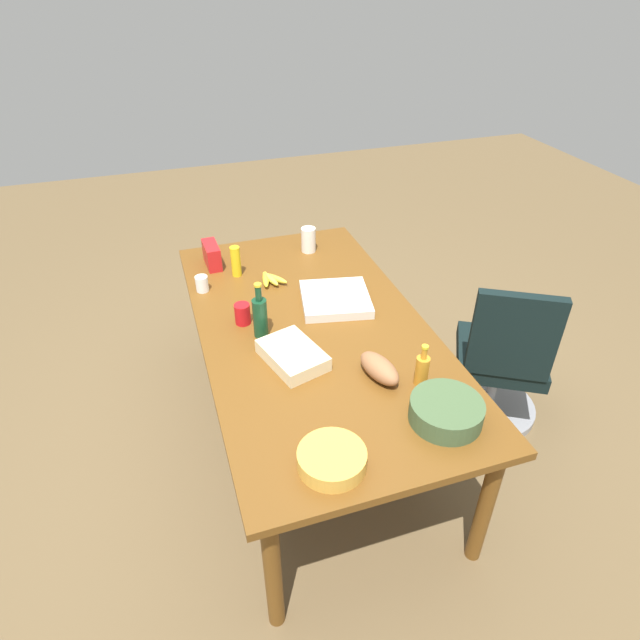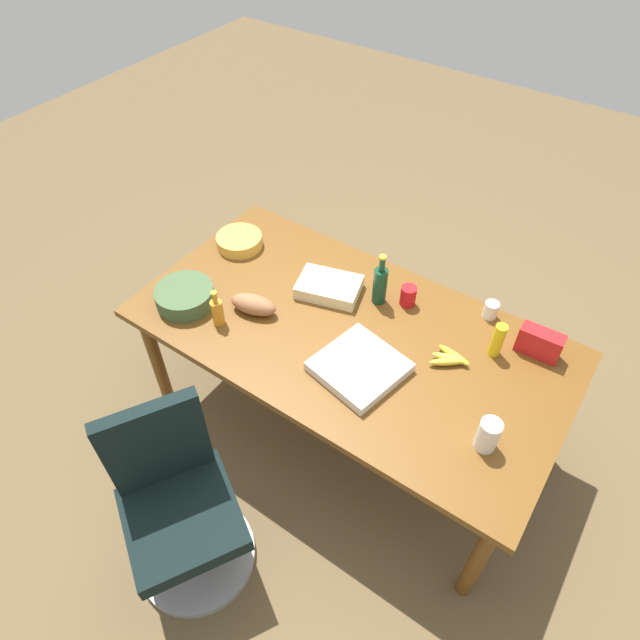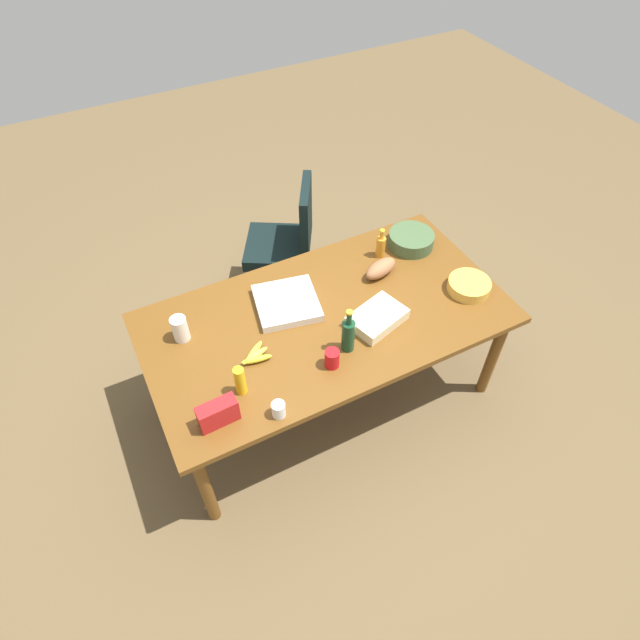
% 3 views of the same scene
% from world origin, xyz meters
% --- Properties ---
extents(ground_plane, '(10.00, 10.00, 0.00)m').
position_xyz_m(ground_plane, '(0.00, 0.00, 0.00)').
color(ground_plane, brown).
extents(conference_table, '(2.13, 1.13, 0.77)m').
position_xyz_m(conference_table, '(0.00, 0.00, 0.70)').
color(conference_table, brown).
rests_on(conference_table, ground).
extents(office_chair, '(0.66, 0.66, 0.97)m').
position_xyz_m(office_chair, '(0.20, 1.05, 0.37)').
color(office_chair, gray).
rests_on(office_chair, ground).
extents(wine_bottle, '(0.08, 0.08, 0.30)m').
position_xyz_m(wine_bottle, '(-0.01, -0.27, 0.88)').
color(wine_bottle, '#133E24').
rests_on(wine_bottle, conference_table).
extents(red_solo_cup, '(0.08, 0.08, 0.11)m').
position_xyz_m(red_solo_cup, '(-0.14, -0.33, 0.82)').
color(red_solo_cup, red).
rests_on(red_solo_cup, conference_table).
extents(bread_loaf, '(0.26, 0.17, 0.10)m').
position_xyz_m(bread_loaf, '(0.47, 0.16, 0.82)').
color(bread_loaf, '#99633F').
rests_on(bread_loaf, conference_table).
extents(pizza_box, '(0.42, 0.42, 0.05)m').
position_xyz_m(pizza_box, '(-0.17, 0.18, 0.79)').
color(pizza_box, silver).
rests_on(pizza_box, conference_table).
extents(dressing_bottle, '(0.07, 0.07, 0.21)m').
position_xyz_m(dressing_bottle, '(0.56, 0.32, 0.85)').
color(dressing_bottle, orange).
rests_on(dressing_bottle, conference_table).
extents(mustard_bottle, '(0.06, 0.06, 0.18)m').
position_xyz_m(mustard_bottle, '(-0.63, -0.27, 0.86)').
color(mustard_bottle, yellow).
rests_on(mustard_bottle, conference_table).
extents(salad_bowl, '(0.30, 0.30, 0.09)m').
position_xyz_m(salad_bowl, '(0.80, 0.31, 0.82)').
color(salad_bowl, '#425B37').
rests_on(salad_bowl, conference_table).
extents(mayo_jar, '(0.11, 0.11, 0.16)m').
position_xyz_m(mayo_jar, '(-0.80, 0.22, 0.85)').
color(mayo_jar, white).
rests_on(mayo_jar, conference_table).
extents(chip_bag_red, '(0.20, 0.09, 0.14)m').
position_xyz_m(chip_bag_red, '(-0.80, -0.39, 0.84)').
color(chip_bag_red, red).
rests_on(chip_bag_red, conference_table).
extents(sheet_cake, '(0.37, 0.30, 0.07)m').
position_xyz_m(sheet_cake, '(0.24, -0.17, 0.80)').
color(sheet_cake, beige).
rests_on(sheet_cake, conference_table).
extents(banana_bunch, '(0.18, 0.15, 0.04)m').
position_xyz_m(banana_bunch, '(-0.49, -0.10, 0.79)').
color(banana_bunch, yellow).
rests_on(banana_bunch, conference_table).
extents(chip_bowl, '(0.28, 0.28, 0.07)m').
position_xyz_m(chip_bowl, '(0.88, -0.20, 0.80)').
color(chip_bowl, gold).
rests_on(chip_bowl, conference_table).
extents(paper_cup, '(0.08, 0.08, 0.09)m').
position_xyz_m(paper_cup, '(-0.52, -0.49, 0.81)').
color(paper_cup, white).
rests_on(paper_cup, conference_table).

